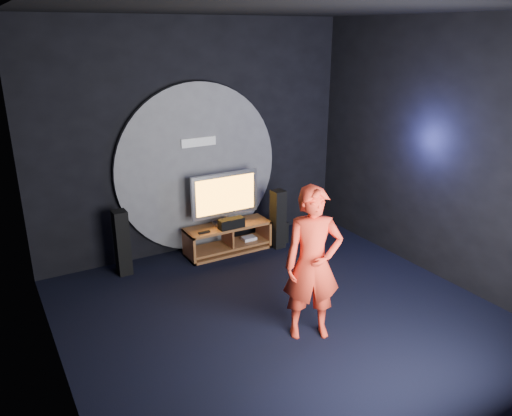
{
  "coord_description": "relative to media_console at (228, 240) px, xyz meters",
  "views": [
    {
      "loc": [
        -2.91,
        -4.39,
        3.3
      ],
      "look_at": [
        0.22,
        1.05,
        1.05
      ],
      "focal_mm": 35.0,
      "sensor_mm": 36.0,
      "label": 1
    }
  ],
  "objects": [
    {
      "name": "player",
      "position": [
        -0.21,
        -2.48,
        0.69
      ],
      "size": [
        0.76,
        0.64,
        1.77
      ],
      "primitive_type": "imported",
      "rotation": [
        0.0,
        0.0,
        -0.41
      ],
      "color": "red",
      "rests_on": "ground"
    },
    {
      "name": "right_wall",
      "position": [
        2.21,
        -2.05,
        1.55
      ],
      "size": [
        0.04,
        5.0,
        3.5
      ],
      "primitive_type": "cube",
      "color": "black",
      "rests_on": "ground"
    },
    {
      "name": "tv",
      "position": [
        -0.01,
        0.07,
        0.7
      ],
      "size": [
        1.09,
        0.22,
        0.82
      ],
      "color": "#AFAFB7",
      "rests_on": "media_console"
    },
    {
      "name": "left_wall",
      "position": [
        -2.79,
        -2.05,
        1.55
      ],
      "size": [
        0.04,
        5.0,
        3.5
      ],
      "primitive_type": "cube",
      "color": "black",
      "rests_on": "ground"
    },
    {
      "name": "tower_speaker_right",
      "position": [
        0.77,
        -0.23,
        0.28
      ],
      "size": [
        0.19,
        0.21,
        0.95
      ],
      "primitive_type": "cube",
      "color": "black",
      "rests_on": "ground"
    },
    {
      "name": "wall_disc_panel",
      "position": [
        -0.29,
        0.39,
        1.11
      ],
      "size": [
        2.6,
        0.11,
        2.6
      ],
      "color": "#515156",
      "rests_on": "ground"
    },
    {
      "name": "subwoofer",
      "position": [
        0.84,
        -0.04,
        -0.02
      ],
      "size": [
        0.33,
        0.33,
        0.36
      ],
      "primitive_type": "cube",
      "color": "black",
      "rests_on": "ground"
    },
    {
      "name": "center_speaker",
      "position": [
        -0.01,
        -0.14,
        0.33
      ],
      "size": [
        0.4,
        0.15,
        0.15
      ],
      "primitive_type": "cube",
      "color": "black",
      "rests_on": "media_console"
    },
    {
      "name": "floor",
      "position": [
        -0.29,
        -2.05,
        -0.2
      ],
      "size": [
        5.0,
        5.0,
        0.0
      ],
      "primitive_type": "plane",
      "color": "black",
      "rests_on": "ground"
    },
    {
      "name": "back_wall",
      "position": [
        -0.29,
        0.45,
        1.55
      ],
      "size": [
        5.0,
        0.04,
        3.5
      ],
      "primitive_type": "cube",
      "color": "black",
      "rests_on": "ground"
    },
    {
      "name": "remote",
      "position": [
        -0.45,
        -0.12,
        0.27
      ],
      "size": [
        0.18,
        0.05,
        0.02
      ],
      "primitive_type": "cube",
      "color": "black",
      "rests_on": "media_console"
    },
    {
      "name": "media_console",
      "position": [
        0.0,
        0.0,
        0.0
      ],
      "size": [
        1.34,
        0.45,
        0.45
      ],
      "color": "#9C5130",
      "rests_on": "ground"
    },
    {
      "name": "front_wall",
      "position": [
        -0.29,
        -4.55,
        1.55
      ],
      "size": [
        5.0,
        0.04,
        3.5
      ],
      "primitive_type": "cube",
      "color": "black",
      "rests_on": "ground"
    },
    {
      "name": "tower_speaker_left",
      "position": [
        -1.63,
        0.07,
        0.28
      ],
      "size": [
        0.19,
        0.21,
        0.95
      ],
      "primitive_type": "cube",
      "color": "black",
      "rests_on": "ground"
    },
    {
      "name": "ceiling",
      "position": [
        -0.29,
        -2.05,
        3.31
      ],
      "size": [
        5.0,
        5.0,
        0.01
      ],
      "primitive_type": "cube",
      "color": "black",
      "rests_on": "back_wall"
    }
  ]
}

